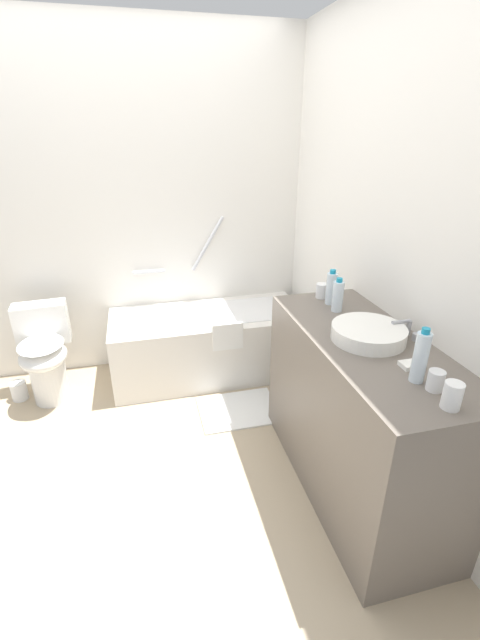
{
  "coord_description": "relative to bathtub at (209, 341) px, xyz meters",
  "views": [
    {
      "loc": [
        0.14,
        -1.93,
        1.79
      ],
      "look_at": [
        0.68,
        0.24,
        0.77
      ],
      "focal_mm": 23.3,
      "sensor_mm": 36.0,
      "label": 1
    }
  ],
  "objects": [
    {
      "name": "wall_back_tiled",
      "position": [
        -0.61,
        0.37,
        0.97
      ],
      "size": [
        3.22,
        0.1,
        2.48
      ],
      "primitive_type": "cube",
      "color": "white",
      "rests_on": "ground_plane"
    },
    {
      "name": "drinking_glass_2",
      "position": [
        0.55,
        -1.89,
        0.67
      ],
      "size": [
        0.07,
        0.07,
        0.1
      ],
      "primitive_type": "cylinder",
      "color": "white",
      "rests_on": "vanity_counter"
    },
    {
      "name": "toilet_paper_roll",
      "position": [
        -1.41,
        -0.05,
        -0.21
      ],
      "size": [
        0.11,
        0.11,
        0.14
      ],
      "primitive_type": "cylinder",
      "color": "white",
      "rests_on": "ground_plane"
    },
    {
      "name": "water_bottle_2",
      "position": [
        0.55,
        -0.99,
        0.7
      ],
      "size": [
        0.06,
        0.06,
        0.19
      ],
      "color": "silver",
      "rests_on": "vanity_counter"
    },
    {
      "name": "water_bottle_1",
      "position": [
        0.56,
        -0.88,
        0.71
      ],
      "size": [
        0.06,
        0.06,
        0.2
      ],
      "color": "silver",
      "rests_on": "vanity_counter"
    },
    {
      "name": "soap_dish",
      "position": [
        0.59,
        -1.61,
        0.63
      ],
      "size": [
        0.09,
        0.06,
        0.02
      ],
      "primitive_type": "cube",
      "color": "white",
      "rests_on": "vanity_counter"
    },
    {
      "name": "drinking_glass_0",
      "position": [
        0.55,
        -0.79,
        0.66
      ],
      "size": [
        0.07,
        0.07,
        0.09
      ],
      "primitive_type": "cylinder",
      "color": "white",
      "rests_on": "vanity_counter"
    },
    {
      "name": "wall_right_mirror",
      "position": [
        0.85,
        -0.96,
        0.97
      ],
      "size": [
        0.1,
        2.97,
        2.48
      ],
      "primitive_type": "cube",
      "color": "white",
      "rests_on": "ground_plane"
    },
    {
      "name": "sink_faucet",
      "position": [
        0.74,
        -1.34,
        0.65
      ],
      "size": [
        0.11,
        0.15,
        0.08
      ],
      "color": "#A2A2A7",
      "rests_on": "vanity_counter"
    },
    {
      "name": "vanity_counter",
      "position": [
        0.54,
        -1.34,
        0.17
      ],
      "size": [
        0.52,
        1.29,
        0.89
      ],
      "primitive_type": "cube",
      "color": "#6B6056",
      "rests_on": "ground_plane"
    },
    {
      "name": "bathtub",
      "position": [
        0.0,
        0.0,
        0.0
      ],
      "size": [
        1.48,
        0.65,
        1.19
      ],
      "color": "silver",
      "rests_on": "ground_plane"
    },
    {
      "name": "drinking_glass_1",
      "position": [
        0.57,
        -1.78,
        0.66
      ],
      "size": [
        0.06,
        0.06,
        0.08
      ],
      "primitive_type": "cylinder",
      "color": "white",
      "rests_on": "vanity_counter"
    },
    {
      "name": "bath_mat",
      "position": [
        0.1,
        -0.57,
        -0.27
      ],
      "size": [
        0.54,
        0.42,
        0.01
      ],
      "primitive_type": "cube",
      "color": "white",
      "rests_on": "ground_plane"
    },
    {
      "name": "ground_plane",
      "position": [
        -0.61,
        -0.96,
        -0.28
      ],
      "size": [
        3.82,
        3.82,
        0.0
      ],
      "primitive_type": "plane",
      "color": "tan"
    },
    {
      "name": "toilet",
      "position": [
        -1.18,
        -0.07,
        0.08
      ],
      "size": [
        0.37,
        0.52,
        0.69
      ],
      "rotation": [
        0.0,
        0.0,
        -1.49
      ],
      "color": "white",
      "rests_on": "ground_plane"
    },
    {
      "name": "water_bottle_0",
      "position": [
        0.54,
        -1.71,
        0.72
      ],
      "size": [
        0.06,
        0.06,
        0.23
      ],
      "color": "silver",
      "rests_on": "vanity_counter"
    },
    {
      "name": "sink_basin",
      "position": [
        0.54,
        -1.34,
        0.65
      ],
      "size": [
        0.35,
        0.35,
        0.07
      ],
      "primitive_type": "cylinder",
      "color": "white",
      "rests_on": "vanity_counter"
    }
  ]
}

